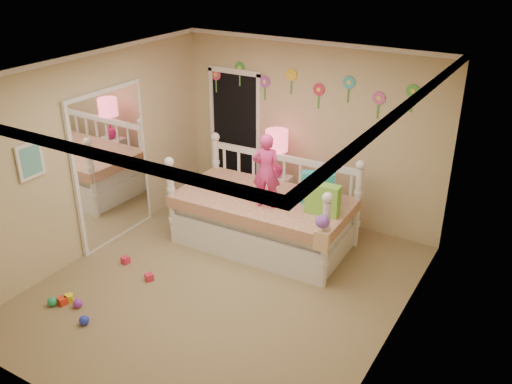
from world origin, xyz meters
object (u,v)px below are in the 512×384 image
Objects in this scene: child at (266,171)px; nightstand at (276,198)px; table_lamp at (277,146)px; daybed at (264,202)px.

nightstand is (-0.37, 0.94, -0.85)m from child.
daybed is at bearing -73.44° from table_lamp.
child reaches higher than nightstand.
child reaches higher than daybed.
daybed is 2.42× the size of child.
child reaches higher than table_lamp.
daybed is 0.91m from table_lamp.
daybed is 0.81m from nightstand.
nightstand is 0.81m from table_lamp.
child is 1.01m from table_lamp.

